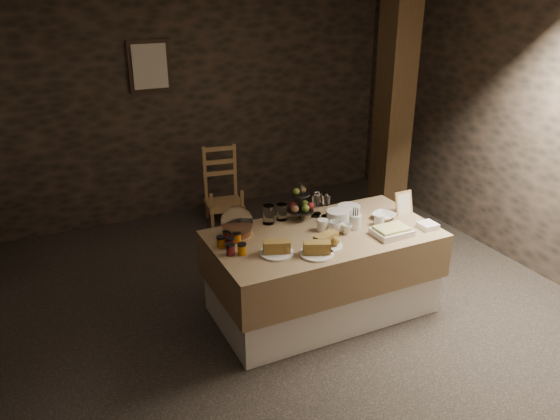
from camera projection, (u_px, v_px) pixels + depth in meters
name	position (u px, v px, depth m)	size (l,w,h in m)	color
ground_plane	(257.00, 319.00, 4.55)	(5.50, 5.00, 0.01)	black
room_shell	(253.00, 137.00, 3.93)	(5.52, 5.02, 2.60)	black
buffet_table	(323.00, 267.00, 4.52)	(1.83, 0.97, 0.73)	white
chair	(222.00, 189.00, 6.27)	(0.46, 0.44, 0.68)	#9C7E4A
timber_column	(393.00, 116.00, 5.67)	(0.30, 0.30, 2.60)	black
framed_picture	(150.00, 66.00, 5.84)	(0.45, 0.04, 0.55)	#2F2018
plate_stack_a	(338.00, 216.00, 4.58)	(0.19, 0.19, 0.10)	silver
plate_stack_b	(349.00, 210.00, 4.72)	(0.20, 0.20, 0.09)	silver
cutlery_holder	(355.00, 222.00, 4.45)	(0.10, 0.10, 0.12)	silver
cup_a	(336.00, 227.00, 4.40)	(0.12, 0.12, 0.09)	silver
cup_b	(347.00, 229.00, 4.37)	(0.09, 0.09, 0.08)	silver
mug_c	(323.00, 225.00, 4.42)	(0.09, 0.09, 0.10)	silver
mug_d	(379.00, 220.00, 4.52)	(0.08, 0.08, 0.09)	silver
bowl	(384.00, 216.00, 4.65)	(0.19, 0.19, 0.05)	silver
cake_dome	(237.00, 224.00, 4.31)	(0.26, 0.26, 0.26)	#9C7E4A
fruit_stand	(301.00, 206.00, 4.60)	(0.23, 0.23, 0.32)	black
bread_platter_left	(277.00, 249.00, 4.05)	(0.26, 0.26, 0.11)	silver
bread_platter_center	(317.00, 250.00, 4.04)	(0.26, 0.26, 0.11)	silver
bread_platter_right	(326.00, 242.00, 4.16)	(0.26, 0.26, 0.11)	silver
jam_jars	(231.00, 243.00, 4.14)	(0.20, 0.32, 0.07)	maroon
tart_dish	(392.00, 231.00, 4.35)	(0.30, 0.22, 0.07)	silver
square_dish	(428.00, 226.00, 4.48)	(0.14, 0.14, 0.04)	silver
menu_frame	(404.00, 204.00, 4.73)	(0.17, 0.02, 0.22)	#9C7E4A
storage_jar_a	(268.00, 214.00, 4.54)	(0.10, 0.10, 0.16)	white
storage_jar_b	(282.00, 212.00, 4.62)	(0.09, 0.09, 0.14)	white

